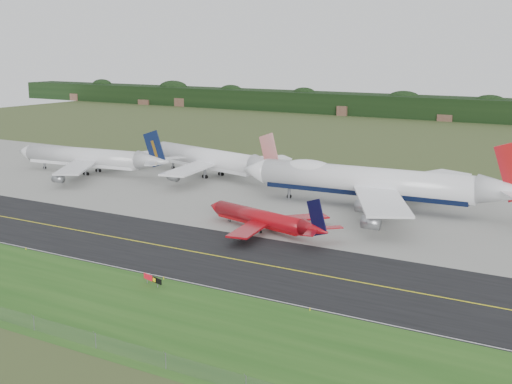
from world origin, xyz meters
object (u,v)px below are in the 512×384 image
(jet_red_737, at_px, (266,219))
(jet_navy_gold, at_px, (91,158))
(jet_ba_747, at_px, (375,182))
(jet_star_tail, at_px, (212,160))
(taxiway_sign, at_px, (153,279))

(jet_red_737, distance_m, jet_navy_gold, 89.82)
(jet_ba_747, bearing_deg, jet_navy_gold, -179.29)
(jet_red_737, relative_size, jet_navy_gold, 0.61)
(jet_navy_gold, relative_size, jet_star_tail, 0.98)
(jet_star_tail, distance_m, taxiway_sign, 101.97)
(jet_ba_747, height_order, jet_navy_gold, jet_ba_747)
(jet_red_737, height_order, taxiway_sign, jet_red_737)
(jet_navy_gold, distance_m, taxiway_sign, 112.93)
(jet_ba_747, distance_m, jet_star_tail, 61.09)
(jet_ba_747, relative_size, taxiway_sign, 15.68)
(jet_ba_747, xyz_separation_m, jet_star_tail, (-59.40, 14.23, -1.26))
(taxiway_sign, bearing_deg, jet_star_tail, 119.09)
(jet_star_tail, relative_size, taxiway_sign, 12.22)
(jet_navy_gold, xyz_separation_m, taxiway_sign, (85.55, -73.62, -3.79))
(jet_ba_747, relative_size, jet_star_tail, 1.28)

